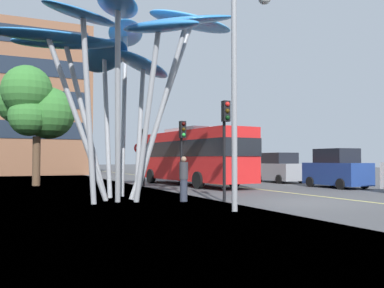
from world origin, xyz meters
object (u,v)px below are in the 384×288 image
at_px(no_entry_sign, 139,158).
at_px(traffic_light_kerb_near, 225,129).
at_px(car_parked_far, 280,169).
at_px(leaf_sculpture, 129,45).
at_px(traffic_light_island_mid, 144,145).
at_px(red_bus, 191,154).
at_px(car_parked_mid, 336,170).
at_px(pedestrian, 184,179).
at_px(street_lamp, 243,66).
at_px(car_side_street, 230,168).
at_px(traffic_light_kerb_far, 182,141).

bearing_deg(no_entry_sign, traffic_light_kerb_near, -84.61).
bearing_deg(traffic_light_kerb_near, car_parked_far, 45.78).
relative_size(leaf_sculpture, traffic_light_island_mid, 3.03).
bearing_deg(leaf_sculpture, red_bus, 50.69).
relative_size(traffic_light_island_mid, car_parked_mid, 0.88).
bearing_deg(no_entry_sign, traffic_light_island_mid, 63.43).
bearing_deg(pedestrian, traffic_light_island_mid, 81.27).
bearing_deg(red_bus, street_lamp, -106.99).
distance_m(leaf_sculpture, car_parked_far, 16.31).
relative_size(car_side_street, street_lamp, 0.54).
height_order(car_side_street, no_entry_sign, no_entry_sign).
bearing_deg(no_entry_sign, car_parked_mid, -21.14).
height_order(red_bus, car_parked_mid, red_bus).
relative_size(red_bus, no_entry_sign, 4.39).
relative_size(street_lamp, no_entry_sign, 2.81).
bearing_deg(street_lamp, no_entry_sign, 89.81).
relative_size(red_bus, street_lamp, 1.56).
bearing_deg(traffic_light_island_mid, car_parked_mid, -30.99).
xyz_separation_m(street_lamp, no_entry_sign, (0.04, 11.22, -2.90)).
distance_m(car_parked_mid, street_lamp, 13.25).
bearing_deg(street_lamp, leaf_sculpture, 113.90).
bearing_deg(street_lamp, red_bus, 73.01).
relative_size(car_side_street, pedestrian, 2.23).
xyz_separation_m(leaf_sculpture, no_entry_sign, (2.34, 6.03, -4.65)).
xyz_separation_m(traffic_light_kerb_far, car_parked_far, (10.11, 6.18, -1.53)).
bearing_deg(street_lamp, traffic_light_kerb_near, 72.71).
relative_size(traffic_light_kerb_far, car_parked_far, 0.89).
distance_m(car_parked_mid, pedestrian, 11.68).
height_order(traffic_light_kerb_near, car_parked_far, traffic_light_kerb_near).
xyz_separation_m(leaf_sculpture, traffic_light_kerb_near, (3.14, -2.49, -3.55)).
distance_m(leaf_sculpture, street_lamp, 5.94).
relative_size(traffic_light_island_mid, car_side_street, 0.89).
bearing_deg(leaf_sculpture, no_entry_sign, 68.80).
distance_m(car_side_street, street_lamp, 22.95).
height_order(traffic_light_kerb_far, car_parked_far, traffic_light_kerb_far).
distance_m(car_parked_far, no_entry_sign, 11.07).
xyz_separation_m(car_parked_far, pedestrian, (-11.47, -9.52, -0.10)).
bearing_deg(car_parked_far, traffic_light_kerb_far, -148.57).
relative_size(car_parked_mid, street_lamp, 0.55).
height_order(leaf_sculpture, traffic_light_kerb_far, leaf_sculpture).
bearing_deg(no_entry_sign, car_side_street, 38.88).
distance_m(traffic_light_kerb_far, traffic_light_island_mid, 6.07).
relative_size(street_lamp, pedestrian, 4.12).
bearing_deg(car_parked_mid, pedestrian, -162.02).
distance_m(traffic_light_kerb_near, street_lamp, 3.35).
bearing_deg(street_lamp, traffic_light_kerb_far, 83.22).
xyz_separation_m(traffic_light_kerb_near, traffic_light_island_mid, (0.06, 10.26, -0.28)).
bearing_deg(traffic_light_kerb_near, street_lamp, -107.29).
xyz_separation_m(leaf_sculpture, street_lamp, (2.30, -5.19, -1.75)).
bearing_deg(traffic_light_island_mid, pedestrian, -98.73).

